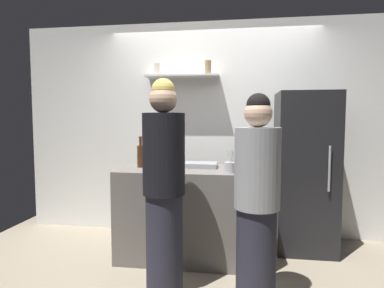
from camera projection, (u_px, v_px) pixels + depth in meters
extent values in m
plane|color=gray|center=(202.00, 281.00, 2.79)|extent=(5.28, 5.28, 0.00)
cube|color=white|center=(213.00, 129.00, 3.93)|extent=(4.80, 0.10, 2.60)
cube|color=silver|center=(182.00, 76.00, 3.77)|extent=(0.88, 0.22, 0.02)
cylinder|color=beige|center=(157.00, 69.00, 3.81)|extent=(0.07, 0.07, 0.14)
cylinder|color=olive|center=(208.00, 67.00, 3.72)|extent=(0.07, 0.07, 0.16)
cube|color=black|center=(305.00, 172.00, 3.42)|extent=(0.61, 0.57, 1.71)
cylinder|color=#99999E|center=(329.00, 169.00, 3.09)|extent=(0.02, 0.02, 0.45)
cube|color=#66605B|center=(192.00, 213.00, 3.27)|extent=(1.47, 0.71, 0.92)
cube|color=gray|center=(201.00, 165.00, 3.29)|extent=(0.34, 0.24, 0.05)
cylinder|color=#B2B2B7|center=(230.00, 168.00, 2.95)|extent=(0.11, 0.11, 0.10)
cylinder|color=silver|center=(229.00, 161.00, 2.96)|extent=(0.03, 0.03, 0.16)
cylinder|color=silver|center=(229.00, 160.00, 2.93)|extent=(0.01, 0.01, 0.19)
cylinder|color=silver|center=(231.00, 160.00, 2.96)|extent=(0.02, 0.01, 0.19)
cylinder|color=silver|center=(233.00, 160.00, 2.94)|extent=(0.01, 0.01, 0.18)
cylinder|color=silver|center=(228.00, 160.00, 2.94)|extent=(0.02, 0.03, 0.19)
cylinder|color=silver|center=(233.00, 161.00, 2.95)|extent=(0.02, 0.04, 0.16)
cylinder|color=silver|center=(232.00, 160.00, 2.95)|extent=(0.02, 0.03, 0.18)
cylinder|color=black|center=(160.00, 156.00, 3.52)|extent=(0.07, 0.07, 0.19)
cylinder|color=black|center=(160.00, 144.00, 3.51)|extent=(0.03, 0.03, 0.07)
cylinder|color=gold|center=(160.00, 140.00, 3.51)|extent=(0.03, 0.03, 0.02)
cylinder|color=#472814|center=(141.00, 157.00, 3.30)|extent=(0.07, 0.07, 0.23)
cylinder|color=#472814|center=(140.00, 142.00, 3.29)|extent=(0.03, 0.03, 0.08)
cylinder|color=maroon|center=(140.00, 137.00, 3.29)|extent=(0.03, 0.03, 0.02)
cylinder|color=silver|center=(178.00, 158.00, 3.39)|extent=(0.08, 0.08, 0.17)
cylinder|color=silver|center=(178.00, 149.00, 3.38)|extent=(0.04, 0.04, 0.03)
cylinder|color=blue|center=(178.00, 147.00, 3.38)|extent=(0.05, 0.05, 0.02)
cylinder|color=#262633|center=(164.00, 243.00, 2.59)|extent=(0.30, 0.30, 0.82)
cylinder|color=black|center=(164.00, 154.00, 2.53)|extent=(0.34, 0.34, 0.65)
sphere|color=#D8AD8C|center=(163.00, 99.00, 2.50)|extent=(0.22, 0.22, 0.22)
sphere|color=#D8B759|center=(163.00, 90.00, 2.49)|extent=(0.19, 0.19, 0.19)
cylinder|color=#262633|center=(256.00, 257.00, 2.40)|extent=(0.30, 0.30, 0.76)
cylinder|color=gray|center=(257.00, 168.00, 2.35)|extent=(0.34, 0.34, 0.60)
sphere|color=#D8AD8C|center=(258.00, 113.00, 2.32)|extent=(0.21, 0.21, 0.21)
sphere|color=black|center=(258.00, 105.00, 2.31)|extent=(0.17, 0.17, 0.17)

